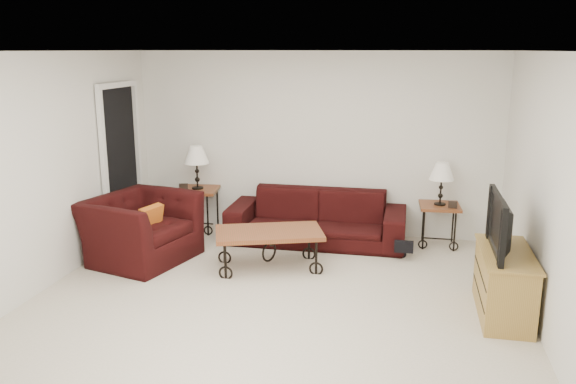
{
  "coord_description": "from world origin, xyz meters",
  "views": [
    {
      "loc": [
        1.27,
        -5.35,
        2.52
      ],
      "look_at": [
        0.0,
        0.7,
        1.0
      ],
      "focal_mm": 36.41,
      "sensor_mm": 36.0,
      "label": 1
    }
  ],
  "objects_px": {
    "coffee_table": "(269,250)",
    "armchair": "(141,229)",
    "lamp_left": "(197,167)",
    "tv_stand": "(504,284)",
    "television": "(507,224)",
    "sofa": "(316,217)",
    "backpack": "(404,240)",
    "side_table_left": "(198,209)",
    "side_table_right": "(439,225)",
    "lamp_right": "(441,184)"
  },
  "relations": [
    {
      "from": "television",
      "to": "armchair",
      "type": "bearing_deg",
      "value": -99.83
    },
    {
      "from": "armchair",
      "to": "tv_stand",
      "type": "distance_m",
      "value": 4.17
    },
    {
      "from": "lamp_left",
      "to": "lamp_right",
      "type": "height_order",
      "value": "lamp_left"
    },
    {
      "from": "coffee_table",
      "to": "television",
      "type": "xyz_separation_m",
      "value": [
        2.49,
        -0.74,
        0.69
      ]
    },
    {
      "from": "side_table_right",
      "to": "armchair",
      "type": "bearing_deg",
      "value": -160.24
    },
    {
      "from": "sofa",
      "to": "backpack",
      "type": "xyz_separation_m",
      "value": [
        1.16,
        -0.39,
        -0.11
      ]
    },
    {
      "from": "side_table_right",
      "to": "lamp_right",
      "type": "bearing_deg",
      "value": 0.0
    },
    {
      "from": "coffee_table",
      "to": "tv_stand",
      "type": "distance_m",
      "value": 2.62
    },
    {
      "from": "side_table_right",
      "to": "coffee_table",
      "type": "relative_size",
      "value": 0.45
    },
    {
      "from": "sofa",
      "to": "side_table_right",
      "type": "bearing_deg",
      "value": 6.46
    },
    {
      "from": "coffee_table",
      "to": "armchair",
      "type": "xyz_separation_m",
      "value": [
        -1.6,
        -0.03,
        0.16
      ]
    },
    {
      "from": "sofa",
      "to": "backpack",
      "type": "relative_size",
      "value": 5.14
    },
    {
      "from": "armchair",
      "to": "tv_stand",
      "type": "xyz_separation_m",
      "value": [
        4.11,
        -0.71,
        -0.07
      ]
    },
    {
      "from": "coffee_table",
      "to": "backpack",
      "type": "relative_size",
      "value": 2.72
    },
    {
      "from": "coffee_table",
      "to": "backpack",
      "type": "xyz_separation_m",
      "value": [
        1.55,
        0.68,
        -0.0
      ]
    },
    {
      "from": "tv_stand",
      "to": "coffee_table",
      "type": "bearing_deg",
      "value": 163.57
    },
    {
      "from": "coffee_table",
      "to": "backpack",
      "type": "bearing_deg",
      "value": 23.75
    },
    {
      "from": "armchair",
      "to": "side_table_right",
      "type": "bearing_deg",
      "value": -54.89
    },
    {
      "from": "television",
      "to": "sofa",
      "type": "bearing_deg",
      "value": -130.79
    },
    {
      "from": "side_table_left",
      "to": "backpack",
      "type": "distance_m",
      "value": 2.94
    },
    {
      "from": "sofa",
      "to": "coffee_table",
      "type": "xyz_separation_m",
      "value": [
        -0.39,
        -1.07,
        -0.11
      ]
    },
    {
      "from": "tv_stand",
      "to": "armchair",
      "type": "bearing_deg",
      "value": 170.22
    },
    {
      "from": "lamp_right",
      "to": "tv_stand",
      "type": "xyz_separation_m",
      "value": [
        0.53,
        -1.99,
        -0.51
      ]
    },
    {
      "from": "side_table_left",
      "to": "backpack",
      "type": "bearing_deg",
      "value": -11.2
    },
    {
      "from": "lamp_left",
      "to": "coffee_table",
      "type": "height_order",
      "value": "lamp_left"
    },
    {
      "from": "side_table_left",
      "to": "television",
      "type": "bearing_deg",
      "value": -27.51
    },
    {
      "from": "sofa",
      "to": "tv_stand",
      "type": "relative_size",
      "value": 2.18
    },
    {
      "from": "television",
      "to": "lamp_right",
      "type": "bearing_deg",
      "value": -165.63
    },
    {
      "from": "side_table_left",
      "to": "lamp_right",
      "type": "distance_m",
      "value": 3.36
    },
    {
      "from": "lamp_left",
      "to": "tv_stand",
      "type": "xyz_separation_m",
      "value": [
        3.84,
        -1.99,
        -0.59
      ]
    },
    {
      "from": "lamp_left",
      "to": "tv_stand",
      "type": "distance_m",
      "value": 4.37
    },
    {
      "from": "sofa",
      "to": "side_table_left",
      "type": "height_order",
      "value": "sofa"
    },
    {
      "from": "side_table_right",
      "to": "television",
      "type": "height_order",
      "value": "television"
    },
    {
      "from": "sofa",
      "to": "coffee_table",
      "type": "relative_size",
      "value": 1.89
    },
    {
      "from": "sofa",
      "to": "side_table_right",
      "type": "distance_m",
      "value": 1.6
    },
    {
      "from": "lamp_right",
      "to": "side_table_right",
      "type": "bearing_deg",
      "value": 0.0
    },
    {
      "from": "side_table_left",
      "to": "coffee_table",
      "type": "xyz_separation_m",
      "value": [
        1.33,
        -1.25,
        -0.07
      ]
    },
    {
      "from": "sofa",
      "to": "tv_stand",
      "type": "bearing_deg",
      "value": -40.52
    },
    {
      "from": "television",
      "to": "coffee_table",
      "type": "bearing_deg",
      "value": -106.55
    },
    {
      "from": "sofa",
      "to": "lamp_left",
      "type": "relative_size",
      "value": 3.84
    },
    {
      "from": "side_table_left",
      "to": "tv_stand",
      "type": "xyz_separation_m",
      "value": [
        3.84,
        -1.99,
        0.02
      ]
    },
    {
      "from": "backpack",
      "to": "side_table_left",
      "type": "bearing_deg",
      "value": 144.08
    },
    {
      "from": "lamp_left",
      "to": "lamp_right",
      "type": "bearing_deg",
      "value": 0.0
    },
    {
      "from": "tv_stand",
      "to": "sofa",
      "type": "bearing_deg",
      "value": 139.48
    },
    {
      "from": "tv_stand",
      "to": "side_table_right",
      "type": "bearing_deg",
      "value": 104.91
    },
    {
      "from": "lamp_left",
      "to": "tv_stand",
      "type": "relative_size",
      "value": 0.57
    },
    {
      "from": "sofa",
      "to": "lamp_left",
      "type": "distance_m",
      "value": 1.83
    },
    {
      "from": "lamp_right",
      "to": "armchair",
      "type": "relative_size",
      "value": 0.46
    },
    {
      "from": "lamp_right",
      "to": "coffee_table",
      "type": "height_order",
      "value": "lamp_right"
    },
    {
      "from": "side_table_right",
      "to": "tv_stand",
      "type": "height_order",
      "value": "tv_stand"
    }
  ]
}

